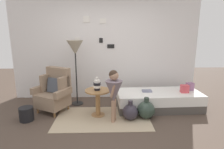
# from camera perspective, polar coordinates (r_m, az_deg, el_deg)

# --- Properties ---
(ground_plane) EXTENTS (12.00, 12.00, 0.00)m
(ground_plane) POSITION_cam_1_polar(r_m,az_deg,el_deg) (3.52, -2.07, -17.26)
(ground_plane) COLOR #4C3D33
(gallery_wall) EXTENTS (4.80, 0.12, 2.60)m
(gallery_wall) POSITION_cam_1_polar(r_m,az_deg,el_deg) (5.01, -2.08, 7.63)
(gallery_wall) COLOR silver
(gallery_wall) RESTS_ON ground
(rug) EXTENTS (1.92, 1.15, 0.01)m
(rug) POSITION_cam_1_polar(r_m,az_deg,el_deg) (4.04, -2.84, -12.95)
(rug) COLOR tan
(rug) RESTS_ON ground
(armchair) EXTENTS (0.90, 0.82, 0.97)m
(armchair) POSITION_cam_1_polar(r_m,az_deg,el_deg) (4.45, -16.91, -4.99)
(armchair) COLOR olive
(armchair) RESTS_ON ground
(daybed) EXTENTS (1.93, 0.88, 0.40)m
(daybed) POSITION_cam_1_polar(r_m,az_deg,el_deg) (4.57, 13.79, -7.49)
(daybed) COLOR #4C4742
(daybed) RESTS_ON ground
(pillow_head) EXTENTS (0.18, 0.15, 0.18)m
(pillow_head) POSITION_cam_1_polar(r_m,az_deg,el_deg) (4.85, 22.36, -3.34)
(pillow_head) COLOR gray
(pillow_head) RESTS_ON daybed
(pillow_mid) EXTENTS (0.18, 0.12, 0.18)m
(pillow_mid) POSITION_cam_1_polar(r_m,az_deg,el_deg) (4.61, 21.00, -4.04)
(pillow_mid) COLOR #D64C56
(pillow_mid) RESTS_ON daybed
(side_table) EXTENTS (0.53, 0.53, 0.57)m
(side_table) POSITION_cam_1_polar(r_m,az_deg,el_deg) (4.03, -4.29, -6.93)
(side_table) COLOR #9E7042
(side_table) RESTS_ON ground
(vase_striped) EXTENTS (0.15, 0.15, 0.28)m
(vase_striped) POSITION_cam_1_polar(r_m,az_deg,el_deg) (3.92, -4.53, -3.12)
(vase_striped) COLOR black
(vase_striped) RESTS_ON side_table
(floor_lamp) EXTENTS (0.38, 0.38, 1.56)m
(floor_lamp) POSITION_cam_1_polar(r_m,az_deg,el_deg) (4.54, -11.02, 7.27)
(floor_lamp) COLOR black
(floor_lamp) RESTS_ON ground
(person_child) EXTENTS (0.34, 0.34, 1.05)m
(person_child) POSITION_cam_1_polar(r_m,az_deg,el_deg) (3.67, 0.55, -4.57)
(person_child) COLOR #A37A60
(person_child) RESTS_ON ground
(book_on_daybed) EXTENTS (0.22, 0.17, 0.03)m
(book_on_daybed) POSITION_cam_1_polar(r_m,az_deg,el_deg) (4.47, 10.44, -4.87)
(book_on_daybed) COLOR slate
(book_on_daybed) RESTS_ON daybed
(demijohn_near) EXTENTS (0.32, 0.32, 0.41)m
(demijohn_near) POSITION_cam_1_polar(r_m,az_deg,el_deg) (3.94, 5.49, -11.13)
(demijohn_near) COLOR #332D38
(demijohn_near) RESTS_ON ground
(demijohn_far) EXTENTS (0.36, 0.36, 0.45)m
(demijohn_far) POSITION_cam_1_polar(r_m,az_deg,el_deg) (4.03, 10.22, -10.37)
(demijohn_far) COLOR #2D3D33
(demijohn_far) RESTS_ON ground
(magazine_basket) EXTENTS (0.28, 0.28, 0.28)m
(magazine_basket) POSITION_cam_1_polar(r_m,az_deg,el_deg) (4.26, -24.34, -10.76)
(magazine_basket) COLOR black
(magazine_basket) RESTS_ON ground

